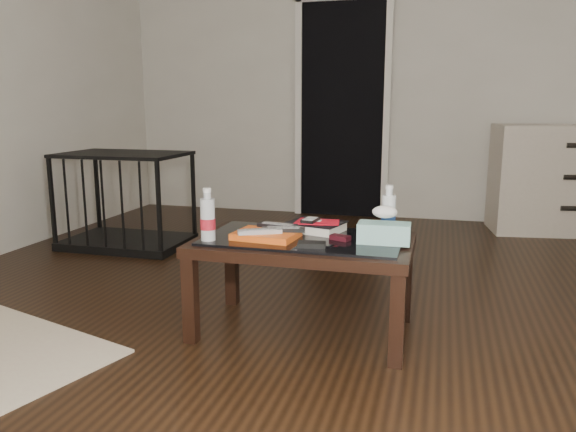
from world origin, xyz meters
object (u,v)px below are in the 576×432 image
object	(u,v)px
pet_crate	(126,216)
water_bottle_right	(389,210)
water_bottle_left	(208,214)
tissue_box	(384,233)
dresser	(568,179)
textbook	(316,226)
coffee_table	(303,250)

from	to	relation	value
pet_crate	water_bottle_right	bearing A→B (deg)	-28.01
water_bottle_left	tissue_box	size ratio (longest dim) A/B	1.03
dresser	water_bottle_right	world-z (taller)	dresser
water_bottle_left	water_bottle_right	size ratio (longest dim) A/B	1.00
dresser	textbook	distance (m)	2.96
pet_crate	water_bottle_right	world-z (taller)	pet_crate
dresser	water_bottle_left	world-z (taller)	dresser
coffee_table	textbook	size ratio (longest dim) A/B	4.00
dresser	textbook	world-z (taller)	dresser
textbook	water_bottle_right	bearing A→B (deg)	17.42
pet_crate	water_bottle_left	distance (m)	1.94
water_bottle_left	coffee_table	bearing A→B (deg)	23.21
pet_crate	water_bottle_right	distance (m)	2.36
tissue_box	dresser	bearing A→B (deg)	63.46
tissue_box	textbook	bearing A→B (deg)	155.34
pet_crate	textbook	bearing A→B (deg)	-32.76
pet_crate	dresser	bearing A→B (deg)	22.65
textbook	water_bottle_left	size ratio (longest dim) A/B	1.05
pet_crate	water_bottle_right	size ratio (longest dim) A/B	3.79
tissue_box	water_bottle_left	bearing A→B (deg)	-169.39
coffee_table	tissue_box	bearing A→B (deg)	-1.80
water_bottle_right	textbook	bearing A→B (deg)	-178.40
coffee_table	dresser	bearing A→B (deg)	58.28
textbook	water_bottle_left	world-z (taller)	water_bottle_left
pet_crate	textbook	distance (m)	2.05
pet_crate	coffee_table	bearing A→B (deg)	-36.36
dresser	pet_crate	distance (m)	3.60
water_bottle_left	tissue_box	distance (m)	0.79
pet_crate	tissue_box	world-z (taller)	pet_crate
dresser	water_bottle_right	distance (m)	2.79
textbook	tissue_box	size ratio (longest dim) A/B	1.09
dresser	pet_crate	world-z (taller)	dresser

